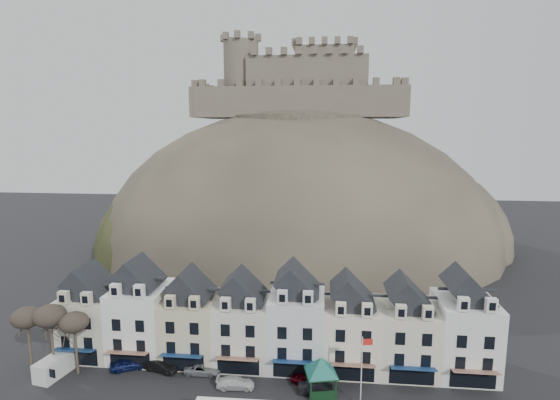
{
  "coord_description": "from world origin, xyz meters",
  "views": [
    {
      "loc": [
        6.6,
        -35.76,
        29.65
      ],
      "look_at": [
        0.42,
        24.0,
        19.65
      ],
      "focal_mm": 28.0,
      "sensor_mm": 36.0,
      "label": 1
    }
  ],
  "objects_px": {
    "car_maroon": "(306,380)",
    "car_white": "(235,383)",
    "car_navy": "(128,364)",
    "car_silver": "(203,369)",
    "car_black": "(161,366)",
    "car_charcoal": "(316,388)",
    "white_van": "(56,366)",
    "bus_shelter": "(321,366)",
    "flagpole": "(362,367)"
  },
  "relations": [
    {
      "from": "car_white",
      "to": "car_maroon",
      "type": "bearing_deg",
      "value": -84.28
    },
    {
      "from": "car_black",
      "to": "car_charcoal",
      "type": "distance_m",
      "value": 19.25
    },
    {
      "from": "car_navy",
      "to": "car_silver",
      "type": "distance_m",
      "value": 9.49
    },
    {
      "from": "flagpole",
      "to": "white_van",
      "type": "bearing_deg",
      "value": 176.2
    },
    {
      "from": "car_black",
      "to": "car_maroon",
      "type": "relative_size",
      "value": 1.22
    },
    {
      "from": "car_black",
      "to": "car_silver",
      "type": "height_order",
      "value": "car_black"
    },
    {
      "from": "white_van",
      "to": "car_navy",
      "type": "relative_size",
      "value": 1.28
    },
    {
      "from": "white_van",
      "to": "bus_shelter",
      "type": "bearing_deg",
      "value": 10.28
    },
    {
      "from": "car_maroon",
      "to": "car_white",
      "type": "bearing_deg",
      "value": 121.34
    },
    {
      "from": "car_white",
      "to": "car_maroon",
      "type": "distance_m",
      "value": 8.17
    },
    {
      "from": "car_navy",
      "to": "car_charcoal",
      "type": "bearing_deg",
      "value": -121.03
    },
    {
      "from": "white_van",
      "to": "car_silver",
      "type": "distance_m",
      "value": 17.76
    },
    {
      "from": "bus_shelter",
      "to": "white_van",
      "type": "xyz_separation_m",
      "value": [
        -31.99,
        0.47,
        -2.18
      ]
    },
    {
      "from": "bus_shelter",
      "to": "car_white",
      "type": "relative_size",
      "value": 1.52
    },
    {
      "from": "car_silver",
      "to": "bus_shelter",
      "type": "bearing_deg",
      "value": -100.31
    },
    {
      "from": "flagpole",
      "to": "car_white",
      "type": "height_order",
      "value": "flagpole"
    },
    {
      "from": "white_van",
      "to": "car_charcoal",
      "type": "height_order",
      "value": "white_van"
    },
    {
      "from": "car_navy",
      "to": "car_white",
      "type": "relative_size",
      "value": 0.97
    },
    {
      "from": "car_white",
      "to": "car_maroon",
      "type": "height_order",
      "value": "car_white"
    },
    {
      "from": "car_navy",
      "to": "car_maroon",
      "type": "distance_m",
      "value": 22.13
    },
    {
      "from": "flagpole",
      "to": "car_charcoal",
      "type": "height_order",
      "value": "flagpole"
    },
    {
      "from": "bus_shelter",
      "to": "car_white",
      "type": "height_order",
      "value": "bus_shelter"
    },
    {
      "from": "bus_shelter",
      "to": "car_maroon",
      "type": "bearing_deg",
      "value": 127.24
    },
    {
      "from": "white_van",
      "to": "car_maroon",
      "type": "distance_m",
      "value": 30.27
    },
    {
      "from": "car_maroon",
      "to": "car_charcoal",
      "type": "bearing_deg",
      "value": -119.65
    },
    {
      "from": "car_silver",
      "to": "car_charcoal",
      "type": "height_order",
      "value": "car_charcoal"
    },
    {
      "from": "bus_shelter",
      "to": "car_black",
      "type": "bearing_deg",
      "value": 160.04
    },
    {
      "from": "car_black",
      "to": "car_charcoal",
      "type": "height_order",
      "value": "car_black"
    },
    {
      "from": "white_van",
      "to": "car_black",
      "type": "distance_m",
      "value": 12.53
    },
    {
      "from": "white_van",
      "to": "car_white",
      "type": "xyz_separation_m",
      "value": [
        22.2,
        -0.47,
        -0.54
      ]
    },
    {
      "from": "car_maroon",
      "to": "car_charcoal",
      "type": "distance_m",
      "value": 1.89
    },
    {
      "from": "car_black",
      "to": "car_white",
      "type": "bearing_deg",
      "value": -88.27
    },
    {
      "from": "bus_shelter",
      "to": "car_maroon",
      "type": "distance_m",
      "value": 3.56
    },
    {
      "from": "car_charcoal",
      "to": "flagpole",
      "type": "bearing_deg",
      "value": -121.01
    },
    {
      "from": "car_white",
      "to": "bus_shelter",
      "type": "bearing_deg",
      "value": -94.6
    },
    {
      "from": "car_black",
      "to": "car_silver",
      "type": "distance_m",
      "value": 5.27
    },
    {
      "from": "car_silver",
      "to": "car_black",
      "type": "bearing_deg",
      "value": 89.57
    },
    {
      "from": "car_silver",
      "to": "white_van",
      "type": "bearing_deg",
      "value": 96.15
    },
    {
      "from": "flagpole",
      "to": "car_white",
      "type": "xyz_separation_m",
      "value": [
        -14.14,
        1.95,
        -3.95
      ]
    },
    {
      "from": "flagpole",
      "to": "white_van",
      "type": "relative_size",
      "value": 1.48
    },
    {
      "from": "flagpole",
      "to": "car_black",
      "type": "xyz_separation_m",
      "value": [
        -23.99,
        4.45,
        -3.87
      ]
    },
    {
      "from": "bus_shelter",
      "to": "car_silver",
      "type": "relative_size",
      "value": 1.51
    },
    {
      "from": "flagpole",
      "to": "white_van",
      "type": "distance_m",
      "value": 36.59
    },
    {
      "from": "bus_shelter",
      "to": "car_white",
      "type": "xyz_separation_m",
      "value": [
        -9.78,
        0.0,
        -2.72
      ]
    },
    {
      "from": "white_van",
      "to": "car_charcoal",
      "type": "distance_m",
      "value": 31.45
    },
    {
      "from": "car_black",
      "to": "car_charcoal",
      "type": "xyz_separation_m",
      "value": [
        19.08,
        -2.5,
        -0.07
      ]
    },
    {
      "from": "car_silver",
      "to": "car_maroon",
      "type": "height_order",
      "value": "car_silver"
    },
    {
      "from": "car_navy",
      "to": "car_silver",
      "type": "bearing_deg",
      "value": -114.9
    },
    {
      "from": "car_navy",
      "to": "car_silver",
      "type": "relative_size",
      "value": 0.97
    },
    {
      "from": "white_van",
      "to": "flagpole",
      "type": "bearing_deg",
      "value": 7.31
    }
  ]
}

